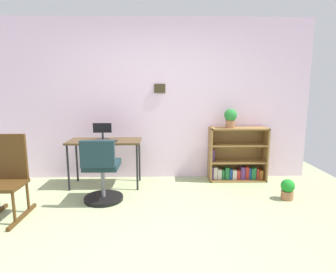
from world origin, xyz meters
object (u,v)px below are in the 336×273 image
Objects in this scene: office_chair at (102,175)px; potted_plant_floor at (287,189)px; bookshelf_low at (237,157)px; potted_plant_on_shelf at (230,117)px; rocking_chair at (7,176)px; desk at (105,144)px; keyboard at (103,141)px; monitor at (102,132)px.

office_chair reaches higher than potted_plant_floor.
potted_plant_on_shelf is (-0.14, -0.05, 0.67)m from bookshelf_low.
office_chair is 0.90× the size of rocking_chair.
potted_plant_floor is (3.51, 0.40, -0.34)m from rocking_chair.
office_chair is (0.08, -0.64, -0.28)m from desk.
rocking_chair is at bearing -136.12° from keyboard.
potted_plant_floor is at bearing 0.80° from office_chair.
keyboard is 0.47× the size of office_chair.
keyboard is 1.33m from rocking_chair.
potted_plant_on_shelf is (1.96, 0.20, 0.39)m from desk.
office_chair is at bearing -83.02° from desk.
office_chair is at bearing -80.41° from monitor.
rocking_chair is at bearing -160.27° from office_chair.
rocking_chair is (-0.90, -1.05, -0.36)m from monitor.
potted_plant_on_shelf is at bearing 5.79° from desk.
monitor is at bearing -174.29° from bookshelf_low.
office_chair is (0.12, -0.68, -0.46)m from monitor.
bookshelf_low is 0.69m from potted_plant_on_shelf.
office_chair is 1.09m from rocking_chair.
potted_plant_on_shelf reaches higher than potted_plant_floor.
bookshelf_low is 3.05× the size of potted_plant_on_shelf.
rocking_chair is 3.29m from bookshelf_low.
monitor is (-0.04, 0.04, 0.19)m from desk.
bookshelf_low is 3.27× the size of potted_plant_floor.
potted_plant_on_shelf is at bearing 8.77° from keyboard.
desk is 1.18× the size of bookshelf_low.
keyboard is 2.69m from potted_plant_floor.
keyboard is 1.35× the size of potted_plant_on_shelf.
keyboard is 2.01m from potted_plant_on_shelf.
office_chair is 2.51m from potted_plant_floor.
office_chair is at bearing -179.20° from potted_plant_floor.
potted_plant_floor is (2.57, -0.61, -0.51)m from desk.
monitor is 0.32× the size of office_chair.
bookshelf_low reaches higher than keyboard.
rocking_chair is 3.55m from potted_plant_floor.
monitor is 0.99× the size of potted_plant_floor.
bookshelf_low is 1.01m from potted_plant_floor.
desk is at bearing 166.74° from potted_plant_floor.
keyboard is (0.03, -0.14, -0.12)m from monitor.
potted_plant_on_shelf reaches higher than keyboard.
keyboard reaches higher than potted_plant_floor.
desk is 2.01m from potted_plant_on_shelf.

